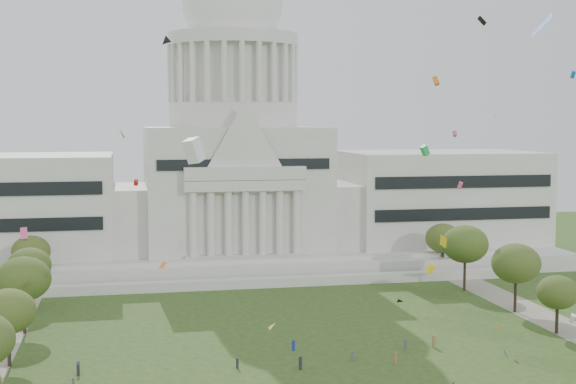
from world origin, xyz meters
TOP-DOWN VIEW (x-y plane):
  - capitol at (0.00, 113.59)m, footprint 160.00×64.50m
  - row_tree_l_3 at (-44.09, 33.92)m, footprint 8.12×8.12m
  - row_tree_r_3 at (44.40, 34.48)m, footprint 7.01×7.01m
  - row_tree_l_4 at (-44.08, 52.42)m, footprint 9.29×9.29m
  - row_tree_r_4 at (44.76, 50.04)m, footprint 9.19×9.19m
  - row_tree_l_5 at (-45.22, 71.01)m, footprint 8.33×8.33m
  - row_tree_r_5 at (43.49, 70.19)m, footprint 9.82×9.82m
  - row_tree_l_6 at (-46.87, 89.14)m, footprint 8.19×8.19m
  - row_tree_r_6 at (45.96, 88.13)m, footprint 8.42×8.42m
  - kite_swarm at (-2.74, 3.23)m, footprint 97.70×101.60m

SIDE VIEW (x-z plane):
  - row_tree_r_3 at x=44.40m, z-range 2.09..12.07m
  - row_tree_l_3 at x=-44.09m, z-range 2.43..13.98m
  - row_tree_l_6 at x=-46.87m, z-range 2.45..14.09m
  - row_tree_l_5 at x=-45.22m, z-range 2.49..14.34m
  - row_tree_r_6 at x=45.96m, z-range 2.52..14.49m
  - row_tree_r_4 at x=44.76m, z-range 2.76..15.82m
  - row_tree_l_4 at x=-44.08m, z-range 2.79..16.00m
  - row_tree_r_5 at x=43.49m, z-range 2.95..16.91m
  - capitol at x=0.00m, z-range -23.35..67.95m
  - kite_swarm at x=-2.74m, z-range -3.81..60.77m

